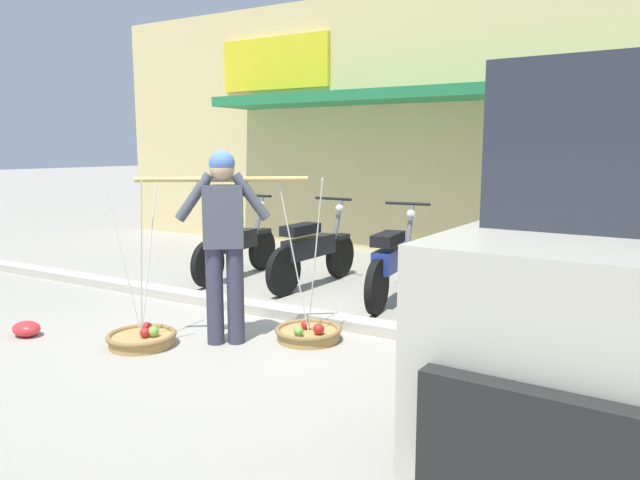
% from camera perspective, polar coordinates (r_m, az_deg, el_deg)
% --- Properties ---
extents(ground_plane, '(90.00, 90.00, 0.00)m').
position_cam_1_polar(ground_plane, '(5.51, -6.21, -9.33)').
color(ground_plane, '#9E998C').
extents(sidewalk_curb, '(20.00, 0.24, 0.10)m').
position_cam_1_polar(sidewalk_curb, '(6.05, -2.24, -7.15)').
color(sidewalk_curb, '#BAB4A5').
rests_on(sidewalk_curb, ground).
extents(fruit_vendor, '(1.20, 0.91, 1.70)m').
position_cam_1_polar(fruit_vendor, '(5.19, -9.25, 0.55)').
color(fruit_vendor, '#38384C').
rests_on(fruit_vendor, ground).
extents(fruit_basket_left_side, '(0.60, 0.60, 1.45)m').
position_cam_1_polar(fruit_basket_left_side, '(5.47, -16.74, -8.95)').
color(fruit_basket_left_side, '#B2894C').
rests_on(fruit_basket_left_side, ground).
extents(fruit_basket_right_side, '(0.60, 0.60, 1.45)m').
position_cam_1_polar(fruit_basket_right_side, '(5.39, -1.13, -8.84)').
color(fruit_basket_right_side, '#B2894C').
rests_on(fruit_basket_right_side, ground).
extents(motorcycle_nearest_shop, '(0.54, 1.82, 1.09)m').
position_cam_1_polar(motorcycle_nearest_shop, '(7.92, -8.17, -0.44)').
color(motorcycle_nearest_shop, black).
rests_on(motorcycle_nearest_shop, ground).
extents(motorcycle_second_in_row, '(0.54, 1.82, 1.09)m').
position_cam_1_polar(motorcycle_second_in_row, '(7.36, -0.76, -1.06)').
color(motorcycle_second_in_row, black).
rests_on(motorcycle_second_in_row, ground).
extents(motorcycle_third_in_row, '(0.54, 1.82, 1.09)m').
position_cam_1_polar(motorcycle_third_in_row, '(6.69, 7.16, -2.11)').
color(motorcycle_third_in_row, black).
rests_on(motorcycle_third_in_row, ground).
extents(storefront_building, '(13.00, 6.00, 4.20)m').
position_cam_1_polar(storefront_building, '(11.90, 14.85, 10.36)').
color(storefront_building, '#DBC684').
rests_on(storefront_building, ground).
extents(plastic_litter_bag, '(0.28, 0.22, 0.14)m').
position_cam_1_polar(plastic_litter_bag, '(6.13, -26.39, -7.65)').
color(plastic_litter_bag, red).
rests_on(plastic_litter_bag, ground).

